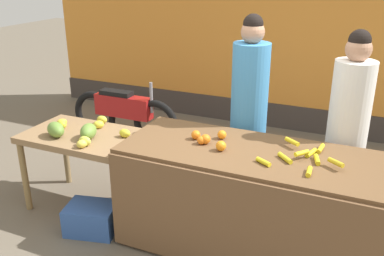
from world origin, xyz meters
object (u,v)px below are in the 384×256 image
at_px(vendor_woman_blue_shirt, 249,115).
at_px(parked_motorcycle, 124,113).
at_px(produce_crate, 92,218).
at_px(vendor_woman_white_shirt, 347,134).
at_px(produce_sack, 202,163).

relative_size(vendor_woman_blue_shirt, parked_motorcycle, 1.17).
relative_size(vendor_woman_blue_shirt, produce_crate, 4.25).
height_order(vendor_woman_blue_shirt, vendor_woman_white_shirt, vendor_woman_blue_shirt).
bearing_deg(vendor_woman_blue_shirt, produce_sack, 160.52).
height_order(vendor_woman_white_shirt, produce_sack, vendor_woman_white_shirt).
distance_m(vendor_woman_blue_shirt, parked_motorcycle, 2.21).
distance_m(vendor_woman_white_shirt, produce_sack, 1.58).
height_order(vendor_woman_white_shirt, parked_motorcycle, vendor_woman_white_shirt).
xyz_separation_m(vendor_woman_white_shirt, produce_crate, (-1.99, -1.01, -0.77)).
distance_m(vendor_woman_white_shirt, parked_motorcycle, 3.01).
bearing_deg(vendor_woman_blue_shirt, vendor_woman_white_shirt, -0.88).
xyz_separation_m(parked_motorcycle, produce_crate, (0.84, -1.89, -0.27)).
xyz_separation_m(vendor_woman_blue_shirt, vendor_woman_white_shirt, (0.88, -0.01, -0.04)).
height_order(vendor_woman_white_shirt, produce_crate, vendor_woman_white_shirt).
distance_m(parked_motorcycle, produce_crate, 2.09).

